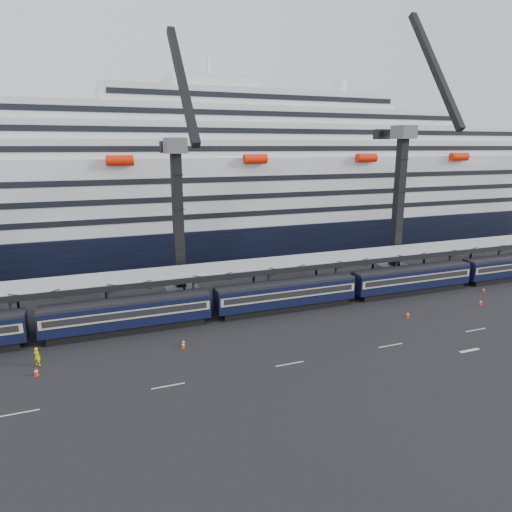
# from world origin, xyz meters

# --- Properties ---
(ground) EXTENTS (260.00, 260.00, 0.00)m
(ground) POSITION_xyz_m (0.00, 0.00, 0.00)
(ground) COLOR black
(ground) RESTS_ON ground
(lane_markings) EXTENTS (111.00, 4.27, 0.02)m
(lane_markings) POSITION_xyz_m (8.15, -5.23, 0.01)
(lane_markings) COLOR beige
(lane_markings) RESTS_ON ground
(train) EXTENTS (133.05, 3.00, 4.05)m
(train) POSITION_xyz_m (-4.65, 10.00, 2.20)
(train) COLOR black
(train) RESTS_ON ground
(canopy) EXTENTS (130.00, 6.25, 5.53)m
(canopy) POSITION_xyz_m (0.00, 14.00, 5.25)
(canopy) COLOR #919599
(canopy) RESTS_ON ground
(cruise_ship) EXTENTS (214.09, 28.84, 34.00)m
(cruise_ship) POSITION_xyz_m (-1.08, 45.99, 12.34)
(cruise_ship) COLOR black
(cruise_ship) RESTS_ON ground
(crane_dark_near) EXTENTS (4.50, 17.75, 35.08)m
(crane_dark_near) POSITION_xyz_m (-20.00, 18.59, 11.93)
(crane_dark_near) COLOR #515359
(crane_dark_near) RESTS_ON ground
(crane_dark_mid) EXTENTS (4.50, 18.24, 39.64)m
(crane_dark_mid) POSITION_xyz_m (15.00, 17.59, 13.36)
(crane_dark_mid) COLOR #515359
(crane_dark_mid) RESTS_ON ground
(worker) EXTENTS (0.82, 0.76, 1.88)m
(worker) POSITION_xyz_m (-37.23, 4.54, 0.94)
(worker) COLOR #E6E90C
(worker) RESTS_ON ground
(traffic_cone_a) EXTENTS (0.43, 0.43, 0.87)m
(traffic_cone_a) POSITION_xyz_m (-37.20, 2.32, 0.43)
(traffic_cone_a) COLOR #FF2308
(traffic_cone_a) RESTS_ON ground
(traffic_cone_b) EXTENTS (0.37, 0.37, 0.74)m
(traffic_cone_b) POSITION_xyz_m (-22.89, 4.01, 0.37)
(traffic_cone_b) COLOR #FF2308
(traffic_cone_b) RESTS_ON ground
(traffic_cone_c) EXTENTS (0.37, 0.37, 0.74)m
(traffic_cone_c) POSITION_xyz_m (-23.09, 3.34, 0.36)
(traffic_cone_c) COLOR #FF2308
(traffic_cone_c) RESTS_ON ground
(traffic_cone_d) EXTENTS (0.42, 0.42, 0.84)m
(traffic_cone_d) POSITION_xyz_m (5.13, 2.09, 0.42)
(traffic_cone_d) COLOR #FF2308
(traffic_cone_d) RESTS_ON ground
(traffic_cone_e) EXTENTS (0.41, 0.41, 0.81)m
(traffic_cone_e) POSITION_xyz_m (17.47, 2.43, 0.40)
(traffic_cone_e) COLOR #FF2308
(traffic_cone_e) RESTS_ON ground
(traffic_cone_f) EXTENTS (0.35, 0.35, 0.70)m
(traffic_cone_f) POSITION_xyz_m (22.39, 6.56, 0.35)
(traffic_cone_f) COLOR #FF2308
(traffic_cone_f) RESTS_ON ground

